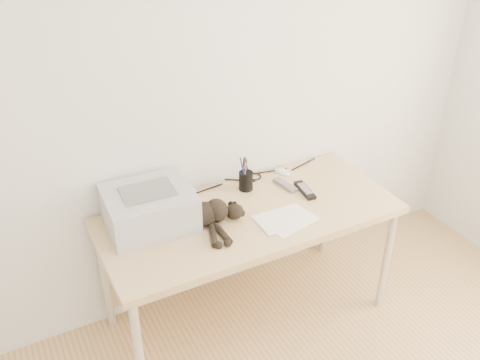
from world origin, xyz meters
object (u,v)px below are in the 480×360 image
mug (187,198)px  pen_cup (246,180)px  cat (193,218)px  mouse (282,170)px  desk (242,225)px  printer (149,208)px

mug → pen_cup: 0.36m
cat → mouse: cat is taller
desk → cat: cat is taller
printer → cat: bearing=-36.0°
pen_cup → mouse: 0.29m
desk → printer: 0.55m
desk → pen_cup: (0.09, 0.13, 0.19)m
printer → pen_cup: (0.59, 0.07, -0.04)m
desk → mouse: bearing=27.4°
desk → mug: 0.35m
desk → printer: printer is taller
cat → pen_cup: size_ratio=2.95×
mouse → cat: bearing=-177.6°
desk → cat: size_ratio=2.65×
printer → mug: bearing=17.6°
desk → cat: (-0.32, -0.07, 0.19)m
printer → cat: (0.18, -0.13, -0.04)m
mug → printer: bearing=-162.4°
cat → pen_cup: (0.41, 0.20, -0.00)m
printer → mouse: (0.87, 0.13, -0.08)m
cat → mug: size_ratio=6.10×
mug → pen_cup: (0.36, -0.00, 0.01)m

